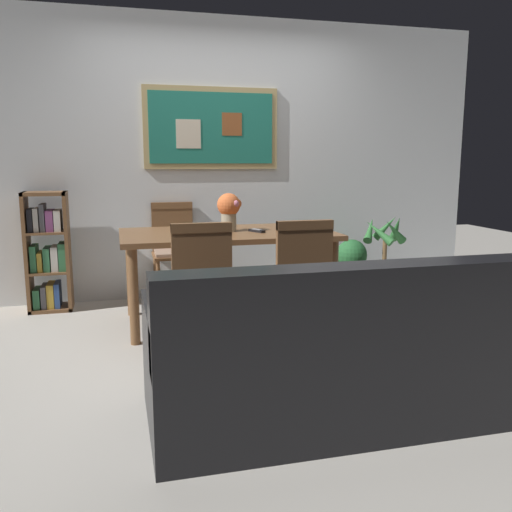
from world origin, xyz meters
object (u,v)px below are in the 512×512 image
(dining_chair_near_left, at_px, (200,278))
(flower_vase, at_px, (229,209))
(dining_chair_far_left, at_px, (174,243))
(tv_remote, at_px, (257,231))
(leather_couch, at_px, (330,360))
(potted_ivy, at_px, (351,265))
(dining_chair_near_right, at_px, (299,274))
(potted_palm, at_px, (384,263))
(bookshelf, at_px, (48,254))
(dining_table, at_px, (227,243))

(dining_chair_near_left, distance_m, flower_vase, 0.93)
(dining_chair_far_left, xyz_separation_m, tv_remote, (0.56, -0.88, 0.21))
(flower_vase, bearing_deg, leather_couch, -85.66)
(potted_ivy, bearing_deg, dining_chair_near_right, -125.90)
(dining_chair_near_right, height_order, tv_remote, dining_chair_near_right)
(dining_chair_near_left, bearing_deg, potted_palm, 27.76)
(leather_couch, bearing_deg, dining_chair_near_right, 79.88)
(bookshelf, bearing_deg, potted_palm, -10.12)
(flower_vase, height_order, tv_remote, flower_vase)
(dining_chair_near_right, bearing_deg, bookshelf, 139.54)
(dining_table, xyz_separation_m, potted_ivy, (1.38, 0.66, -0.38))
(dining_table, relative_size, flower_vase, 5.48)
(leather_couch, xyz_separation_m, potted_palm, (1.33, 1.99, 0.07))
(dining_chair_near_left, bearing_deg, dining_table, 65.96)
(potted_palm, height_order, flower_vase, flower_vase)
(tv_remote, bearing_deg, dining_table, 160.05)
(dining_chair_far_left, xyz_separation_m, dining_chair_near_right, (0.68, -1.58, 0.00))
(potted_ivy, height_order, potted_palm, potted_palm)
(potted_ivy, bearing_deg, dining_chair_far_left, 175.30)
(dining_table, distance_m, flower_vase, 0.27)
(dining_chair_near_right, distance_m, tv_remote, 0.74)
(dining_chair_near_right, distance_m, leather_couch, 1.04)
(dining_table, distance_m, potted_palm, 1.53)
(leather_couch, distance_m, flower_vase, 1.91)
(bookshelf, relative_size, potted_palm, 1.26)
(dining_chair_near_right, height_order, leather_couch, dining_chair_near_right)
(dining_chair_far_left, bearing_deg, bookshelf, -176.19)
(leather_couch, relative_size, potted_ivy, 3.27)
(leather_couch, height_order, bookshelf, bookshelf)
(dining_chair_far_left, distance_m, tv_remote, 1.07)
(dining_chair_near_right, height_order, potted_ivy, dining_chair_near_right)
(leather_couch, height_order, potted_ivy, leather_couch)
(bookshelf, bearing_deg, dining_chair_near_right, -40.46)
(bookshelf, height_order, potted_palm, bookshelf)
(dining_chair_near_right, relative_size, potted_ivy, 1.65)
(leather_couch, xyz_separation_m, bookshelf, (-1.59, 2.51, 0.18))
(tv_remote, bearing_deg, potted_ivy, 32.60)
(bookshelf, distance_m, flower_vase, 1.67)
(dining_chair_far_left, bearing_deg, flower_vase, -64.95)
(tv_remote, bearing_deg, dining_chair_near_right, -80.70)
(dining_table, distance_m, dining_chair_near_right, 0.86)
(potted_palm, bearing_deg, dining_table, -172.07)
(potted_ivy, relative_size, tv_remote, 3.46)
(dining_chair_near_left, height_order, flower_vase, flower_vase)
(dining_chair_near_right, distance_m, potted_ivy, 1.80)
(bookshelf, distance_m, potted_palm, 2.97)
(dining_table, distance_m, tv_remote, 0.25)
(dining_table, bearing_deg, dining_chair_near_right, -66.71)
(potted_palm, bearing_deg, bookshelf, 169.88)
(dining_chair_near_left, height_order, leather_couch, dining_chair_near_left)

